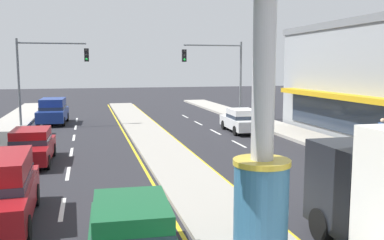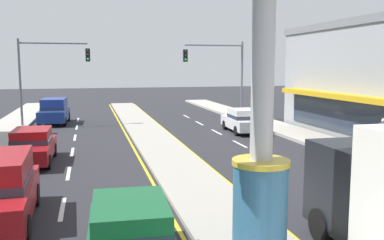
{
  "view_description": "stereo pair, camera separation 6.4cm",
  "coord_description": "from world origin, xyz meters",
  "px_view_note": "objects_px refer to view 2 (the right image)",
  "views": [
    {
      "loc": [
        -3.67,
        -3.76,
        4.35
      ],
      "look_at": [
        -0.38,
        9.31,
        2.6
      ],
      "focal_mm": 39.34,
      "sensor_mm": 36.0,
      "label": 1
    },
    {
      "loc": [
        -3.61,
        -3.78,
        4.35
      ],
      "look_at": [
        -0.38,
        9.31,
        2.6
      ],
      "focal_mm": 39.34,
      "sensor_mm": 36.0,
      "label": 2
    }
  ],
  "objects_px": {
    "sedan_mid_left_lane": "(243,120)",
    "pedestrian_near_kerb": "(383,134)",
    "sedan_far_left_oncoming": "(131,238)",
    "suv_near_right_lane": "(54,111)",
    "traffic_light_left_side": "(46,67)",
    "traffic_light_right_side": "(221,67)",
    "sedan_kerb_right": "(32,146)",
    "district_sign": "(262,93)"
  },
  "relations": [
    {
      "from": "traffic_light_left_side",
      "to": "suv_near_right_lane",
      "type": "height_order",
      "value": "traffic_light_left_side"
    },
    {
      "from": "traffic_light_right_side",
      "to": "sedan_mid_left_lane",
      "type": "relative_size",
      "value": 1.42
    },
    {
      "from": "traffic_light_right_side",
      "to": "sedan_kerb_right",
      "type": "distance_m",
      "value": 17.54
    },
    {
      "from": "sedan_mid_left_lane",
      "to": "sedan_kerb_right",
      "type": "relative_size",
      "value": 1.01
    },
    {
      "from": "sedan_mid_left_lane",
      "to": "sedan_far_left_oncoming",
      "type": "bearing_deg",
      "value": -117.51
    },
    {
      "from": "traffic_light_left_side",
      "to": "traffic_light_right_side",
      "type": "bearing_deg",
      "value": 1.01
    },
    {
      "from": "traffic_light_left_side",
      "to": "pedestrian_near_kerb",
      "type": "relative_size",
      "value": 3.63
    },
    {
      "from": "traffic_light_right_side",
      "to": "suv_near_right_lane",
      "type": "distance_m",
      "value": 13.09
    },
    {
      "from": "district_sign",
      "to": "sedan_kerb_right",
      "type": "xyz_separation_m",
      "value": [
        -6.15,
        11.34,
        -2.98
      ]
    },
    {
      "from": "traffic_light_right_side",
      "to": "suv_near_right_lane",
      "type": "xyz_separation_m",
      "value": [
        -12.59,
        1.5,
        -3.26
      ]
    },
    {
      "from": "district_sign",
      "to": "traffic_light_left_side",
      "type": "relative_size",
      "value": 1.16
    },
    {
      "from": "pedestrian_near_kerb",
      "to": "suv_near_right_lane",
      "type": "bearing_deg",
      "value": 134.97
    },
    {
      "from": "sedan_mid_left_lane",
      "to": "sedan_far_left_oncoming",
      "type": "distance_m",
      "value": 19.49
    },
    {
      "from": "traffic_light_left_side",
      "to": "traffic_light_right_side",
      "type": "height_order",
      "value": "same"
    },
    {
      "from": "sedan_mid_left_lane",
      "to": "sedan_far_left_oncoming",
      "type": "xyz_separation_m",
      "value": [
        -9.0,
        -17.28,
        0.0
      ]
    },
    {
      "from": "suv_near_right_lane",
      "to": "sedan_mid_left_lane",
      "type": "xyz_separation_m",
      "value": [
        12.3,
        -7.2,
        -0.2
      ]
    },
    {
      "from": "traffic_light_right_side",
      "to": "suv_near_right_lane",
      "type": "height_order",
      "value": "traffic_light_right_side"
    },
    {
      "from": "traffic_light_left_side",
      "to": "sedan_kerb_right",
      "type": "height_order",
      "value": "traffic_light_left_side"
    },
    {
      "from": "district_sign",
      "to": "pedestrian_near_kerb",
      "type": "distance_m",
      "value": 13.3
    },
    {
      "from": "traffic_light_right_side",
      "to": "sedan_kerb_right",
      "type": "bearing_deg",
      "value": -137.06
    },
    {
      "from": "sedan_mid_left_lane",
      "to": "sedan_far_left_oncoming",
      "type": "height_order",
      "value": "same"
    },
    {
      "from": "traffic_light_right_side",
      "to": "sedan_kerb_right",
      "type": "relative_size",
      "value": 1.43
    },
    {
      "from": "traffic_light_left_side",
      "to": "sedan_far_left_oncoming",
      "type": "bearing_deg",
      "value": -81.04
    },
    {
      "from": "sedan_mid_left_lane",
      "to": "pedestrian_near_kerb",
      "type": "relative_size",
      "value": 2.56
    },
    {
      "from": "district_sign",
      "to": "sedan_mid_left_lane",
      "type": "bearing_deg",
      "value": 70.49
    },
    {
      "from": "suv_near_right_lane",
      "to": "sedan_mid_left_lane",
      "type": "height_order",
      "value": "suv_near_right_lane"
    },
    {
      "from": "district_sign",
      "to": "sedan_far_left_oncoming",
      "type": "height_order",
      "value": "district_sign"
    },
    {
      "from": "district_sign",
      "to": "sedan_mid_left_lane",
      "type": "xyz_separation_m",
      "value": [
        6.15,
        17.36,
        -2.98
      ]
    },
    {
      "from": "sedan_mid_left_lane",
      "to": "pedestrian_near_kerb",
      "type": "distance_m",
      "value": 9.58
    },
    {
      "from": "suv_near_right_lane",
      "to": "sedan_kerb_right",
      "type": "xyz_separation_m",
      "value": [
        -0.0,
        -13.22,
        -0.2
      ]
    },
    {
      "from": "sedan_mid_left_lane",
      "to": "sedan_kerb_right",
      "type": "distance_m",
      "value": 13.69
    },
    {
      "from": "traffic_light_left_side",
      "to": "sedan_mid_left_lane",
      "type": "relative_size",
      "value": 1.42
    },
    {
      "from": "traffic_light_right_side",
      "to": "pedestrian_near_kerb",
      "type": "relative_size",
      "value": 3.63
    },
    {
      "from": "district_sign",
      "to": "sedan_mid_left_lane",
      "type": "height_order",
      "value": "district_sign"
    },
    {
      "from": "district_sign",
      "to": "sedan_far_left_oncoming",
      "type": "distance_m",
      "value": 4.12
    },
    {
      "from": "sedan_kerb_right",
      "to": "pedestrian_near_kerb",
      "type": "distance_m",
      "value": 16.26
    },
    {
      "from": "traffic_light_left_side",
      "to": "suv_near_right_lane",
      "type": "bearing_deg",
      "value": 80.54
    },
    {
      "from": "sedan_mid_left_lane",
      "to": "sedan_far_left_oncoming",
      "type": "relative_size",
      "value": 1.0
    },
    {
      "from": "traffic_light_right_side",
      "to": "district_sign",
      "type": "bearing_deg",
      "value": -105.6
    },
    {
      "from": "district_sign",
      "to": "suv_near_right_lane",
      "type": "distance_m",
      "value": 25.47
    },
    {
      "from": "district_sign",
      "to": "suv_near_right_lane",
      "type": "xyz_separation_m",
      "value": [
        -6.15,
        24.56,
        -2.78
      ]
    },
    {
      "from": "traffic_light_right_side",
      "to": "sedan_mid_left_lane",
      "type": "height_order",
      "value": "traffic_light_right_side"
    }
  ]
}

